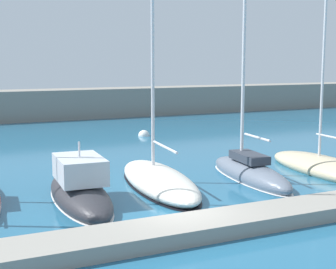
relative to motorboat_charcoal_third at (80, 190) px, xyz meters
name	(u,v)px	position (x,y,z in m)	size (l,w,h in m)	color
ground_plane	(179,224)	(2.40, -4.36, -0.46)	(120.00, 120.00, 0.00)	#236084
dock_pier	(195,228)	(2.40, -5.60, -0.20)	(26.40, 1.94, 0.52)	gray
breakwater_seawall	(21,105)	(2.40, 30.24, 1.01)	(108.00, 3.88, 2.95)	gray
motorboat_charcoal_third	(80,190)	(0.00, 0.00, 0.00)	(2.49, 7.38, 2.93)	#2D2D33
sailboat_ivory_fourth	(159,179)	(3.95, 0.85, -0.09)	(3.41, 8.63, 16.26)	silver
sailboat_slate_fifth	(250,171)	(8.59, 0.31, -0.03)	(2.55, 7.34, 14.94)	slate
sailboat_sand_sixth	(323,166)	(13.01, 0.05, -0.18)	(3.17, 8.24, 12.90)	beige
mooring_buoy_white	(144,136)	(9.39, 15.85, -0.46)	(0.89, 0.89, 0.89)	white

